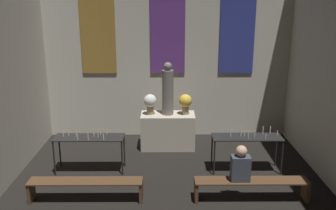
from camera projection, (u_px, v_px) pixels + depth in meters
wall_back at (168, 34)px, 10.12m from camera, size 6.93×0.16×5.67m
altar at (168, 131)px, 9.81m from camera, size 1.39×0.70×0.91m
statue at (168, 91)px, 9.51m from camera, size 0.29×0.29×1.36m
flower_vase_left at (150, 102)px, 9.59m from camera, size 0.33×0.33×0.53m
flower_vase_right at (185, 102)px, 9.60m from camera, size 0.33×0.33×0.53m
candle_rack_left at (89, 141)px, 8.38m from camera, size 1.56×0.52×1.01m
candle_rack_right at (247, 140)px, 8.40m from camera, size 1.56×0.52×1.01m
pew_back_left at (86, 185)px, 7.22m from camera, size 2.19×0.36×0.43m
pew_back_right at (251, 185)px, 7.24m from camera, size 2.19×0.36×0.43m
person_seated at (241, 165)px, 7.12m from camera, size 0.36×0.24×0.71m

